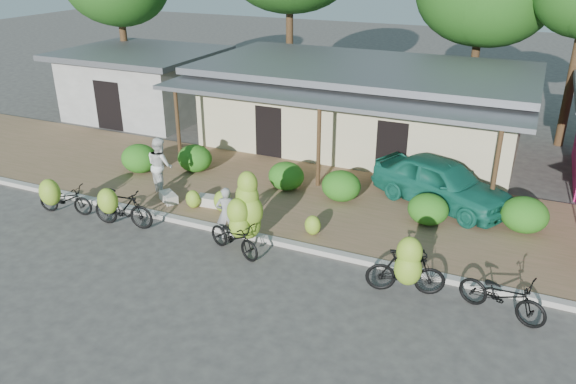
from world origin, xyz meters
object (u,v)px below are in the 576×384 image
at_px(bike_center, 241,221).
at_px(sack_near, 210,201).
at_px(bike_right, 406,269).
at_px(bike_far_left, 62,198).
at_px(bike_far_right, 502,295).
at_px(sack_far, 169,197).
at_px(teal_van, 441,182).
at_px(vendor, 226,214).
at_px(bystander, 160,165).
at_px(bike_left, 121,207).

xyz_separation_m(bike_center, sack_near, (-2.16, 1.85, -0.60)).
distance_m(bike_center, bike_right, 4.62).
bearing_deg(bike_far_left, bike_far_right, -100.59).
bearing_deg(sack_near, sack_far, -167.94).
distance_m(bike_far_right, teal_van, 5.65).
bearing_deg(teal_van, sack_near, 137.78).
relative_size(sack_near, vendor, 0.54).
distance_m(bike_far_left, teal_van, 11.72).
relative_size(sack_far, bystander, 0.40).
distance_m(sack_far, bystander, 1.17).
bearing_deg(bike_center, bike_far_right, -73.31).
distance_m(bike_right, sack_near, 7.15).
height_order(bike_far_left, teal_van, teal_van).
height_order(bike_left, vendor, vendor).
bearing_deg(bystander, bike_center, -177.24).
distance_m(sack_near, teal_van, 7.28).
height_order(sack_far, bystander, bystander).
bearing_deg(sack_far, bystander, 138.74).
xyz_separation_m(bike_right, bystander, (-8.77, 2.54, 0.31)).
height_order(bike_right, vendor, bike_right).
relative_size(bike_left, sack_far, 2.65).
distance_m(sack_near, sack_far, 1.40).
height_order(bike_far_left, vendor, vendor).
relative_size(bike_center, bike_right, 1.14).
bearing_deg(bike_left, bike_center, -91.90).
bearing_deg(sack_near, bike_far_right, -13.25).
distance_m(bike_right, vendor, 5.33).
relative_size(bike_center, sack_near, 2.62).
bearing_deg(teal_van, bike_far_right, -132.76).
height_order(bike_far_left, bike_left, bike_left).
xyz_separation_m(bike_far_right, sack_far, (-10.27, 1.80, -0.26)).
distance_m(bike_left, sack_far, 1.96).
bearing_deg(bystander, sack_near, -157.90).
height_order(bike_left, bystander, bystander).
bearing_deg(bike_center, teal_van, -23.32).
height_order(bike_far_left, bystander, bystander).
xyz_separation_m(bike_far_left, sack_near, (3.87, 2.25, -0.32)).
distance_m(bike_far_right, sack_near, 9.15).
bearing_deg(vendor, bike_left, -17.94).
relative_size(bike_center, bike_far_right, 1.05).
relative_size(bike_far_right, sack_far, 2.82).
height_order(bike_far_left, sack_far, bike_far_left).
relative_size(bike_far_right, sack_near, 2.48).
bearing_deg(sack_far, bike_far_right, -9.96).
relative_size(sack_far, teal_van, 0.17).
xyz_separation_m(bike_left, vendor, (3.16, 0.68, 0.12)).
height_order(bike_far_right, teal_van, teal_van).
bearing_deg(bike_far_left, bystander, -47.69).
xyz_separation_m(bike_right, vendor, (-5.27, 0.77, 0.03)).
relative_size(bike_left, teal_van, 0.45).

